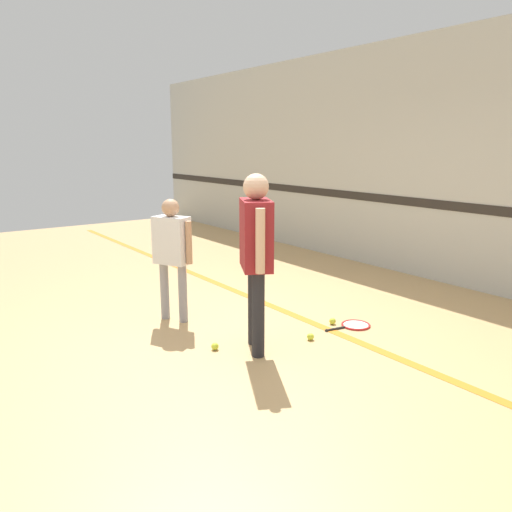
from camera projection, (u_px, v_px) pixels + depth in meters
ground_plane at (239, 353)px, 4.39m from camera, size 16.00×16.00×0.00m
wall_back at (476, 161)px, 6.07m from camera, size 16.00×0.07×3.20m
floor_stripe at (324, 328)px, 4.99m from camera, size 14.40×0.10×0.01m
person_instructor at (256, 244)px, 4.25m from camera, size 0.53×0.42×1.56m
person_student_left at (172, 247)px, 5.05m from camera, size 0.44×0.33×1.27m
racket_spare_on_floor at (354, 325)px, 5.03m from camera, size 0.34×0.53×0.03m
tennis_ball_near_instructor at (215, 346)px, 4.45m from camera, size 0.07×0.07×0.07m
tennis_ball_by_spare_racket at (332, 321)px, 5.08m from camera, size 0.07×0.07×0.07m
tennis_ball_stray_left at (310, 337)px, 4.67m from camera, size 0.07×0.07×0.07m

